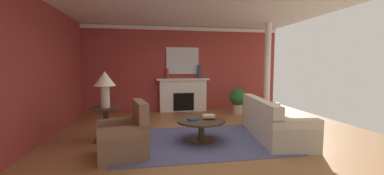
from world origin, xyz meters
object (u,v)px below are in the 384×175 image
object	(u,v)px
coffee_table	(201,125)
vase_mantel_left	(167,74)
mantel_mirror	(183,61)
vase_mantel_right	(199,72)
fireplace	(183,96)
potted_plant	(238,99)
table_lamp	(105,82)
armchair_near_window	(125,139)
side_table	(106,121)
sofa	(273,124)

from	to	relation	value
coffee_table	vase_mantel_left	xyz separation A→B (m)	(-0.47, 3.27, 0.97)
coffee_table	mantel_mirror	bearing A→B (deg)	88.66
vase_mantel_right	fireplace	bearing A→B (deg)	174.88
coffee_table	potted_plant	bearing A→B (deg)	55.52
table_lamp	vase_mantel_right	distance (m)	3.85
armchair_near_window	side_table	world-z (taller)	armchair_near_window
mantel_mirror	side_table	size ratio (longest dim) A/B	1.61
fireplace	side_table	bearing A→B (deg)	-125.06
mantel_mirror	vase_mantel_left	xyz separation A→B (m)	(-0.55, -0.17, -0.44)
fireplace	coffee_table	size ratio (longest dim) A/B	1.80
mantel_mirror	vase_mantel_right	distance (m)	0.69
armchair_near_window	vase_mantel_right	world-z (taller)	vase_mantel_right
armchair_near_window	coffee_table	world-z (taller)	armchair_near_window
mantel_mirror	side_table	distance (m)	3.88
table_lamp	vase_mantel_right	size ratio (longest dim) A/B	1.63
fireplace	vase_mantel_left	xyz separation A→B (m)	(-0.55, -0.05, 0.77)
fireplace	side_table	xyz separation A→B (m)	(-2.04, -2.90, -0.14)
mantel_mirror	sofa	world-z (taller)	mantel_mirror
sofa	coffee_table	bearing A→B (deg)	179.09
fireplace	vase_mantel_right	size ratio (longest dim) A/B	3.92
vase_mantel_left	potted_plant	world-z (taller)	vase_mantel_left
mantel_mirror	vase_mantel_left	distance (m)	0.72
table_lamp	coffee_table	bearing A→B (deg)	-11.99
sofa	potted_plant	size ratio (longest dim) A/B	2.65
vase_mantel_right	vase_mantel_left	distance (m)	1.10
table_lamp	vase_mantel_left	size ratio (longest dim) A/B	2.22
sofa	armchair_near_window	size ratio (longest dim) A/B	2.32
sofa	coffee_table	xyz separation A→B (m)	(-1.60, 0.03, 0.04)
sofa	vase_mantel_left	size ratio (longest dim) A/B	6.53
fireplace	mantel_mirror	distance (m)	1.21
fireplace	table_lamp	distance (m)	3.61
sofa	armchair_near_window	distance (m)	3.13
vase_mantel_left	mantel_mirror	bearing A→B (deg)	17.18
fireplace	sofa	world-z (taller)	fireplace
armchair_near_window	table_lamp	world-z (taller)	table_lamp
fireplace	table_lamp	xyz separation A→B (m)	(-2.04, -2.90, 0.68)
mantel_mirror	armchair_near_window	bearing A→B (deg)	-111.27
sofa	table_lamp	world-z (taller)	table_lamp
fireplace	vase_mantel_right	world-z (taller)	vase_mantel_right
fireplace	potted_plant	size ratio (longest dim) A/B	2.16
coffee_table	side_table	size ratio (longest dim) A/B	1.43
sofa	vase_mantel_right	bearing A→B (deg)	106.38
sofa	vase_mantel_right	size ratio (longest dim) A/B	4.81
coffee_table	side_table	distance (m)	2.00
fireplace	mantel_mirror	bearing A→B (deg)	90.00
armchair_near_window	fireplace	bearing A→B (deg)	68.13
armchair_near_window	potted_plant	xyz separation A→B (m)	(3.28, 3.19, 0.19)
coffee_table	sofa	bearing A→B (deg)	-0.91
sofa	potted_plant	bearing A→B (deg)	85.68
table_lamp	side_table	bearing A→B (deg)	-3.58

